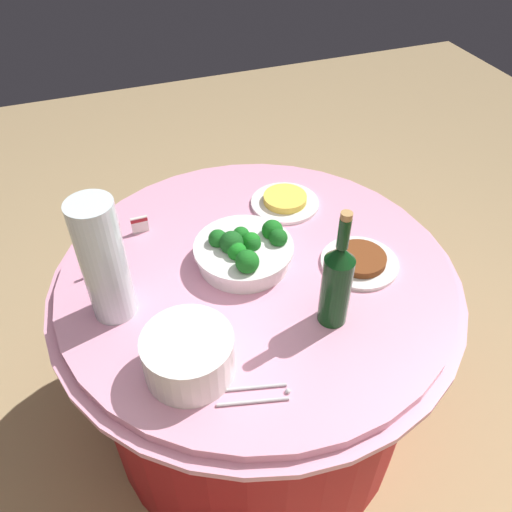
% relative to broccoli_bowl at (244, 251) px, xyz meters
% --- Properties ---
extents(ground_plane, '(6.00, 6.00, 0.00)m').
position_rel_broccoli_bowl_xyz_m(ground_plane, '(-0.02, 0.04, -0.78)').
color(ground_plane, tan).
extents(buffet_table, '(1.16, 1.16, 0.74)m').
position_rel_broccoli_bowl_xyz_m(buffet_table, '(-0.02, 0.04, -0.41)').
color(buffet_table, maroon).
rests_on(buffet_table, ground_plane).
extents(broccoli_bowl, '(0.28, 0.28, 0.12)m').
position_rel_broccoli_bowl_xyz_m(broccoli_bowl, '(0.00, 0.00, 0.00)').
color(broccoli_bowl, white).
rests_on(broccoli_bowl, buffet_table).
extents(plate_stack, '(0.21, 0.21, 0.11)m').
position_rel_broccoli_bowl_xyz_m(plate_stack, '(0.24, 0.30, 0.01)').
color(plate_stack, white).
rests_on(plate_stack, buffet_table).
extents(wine_bottle, '(0.07, 0.07, 0.34)m').
position_rel_broccoli_bowl_xyz_m(wine_bottle, '(-0.14, 0.27, 0.08)').
color(wine_bottle, '#0E3815').
rests_on(wine_bottle, buffet_table).
extents(decorative_fruit_vase, '(0.11, 0.11, 0.34)m').
position_rel_broccoli_bowl_xyz_m(decorative_fruit_vase, '(0.37, 0.06, 0.11)').
color(decorative_fruit_vase, silver).
rests_on(decorative_fruit_vase, buffet_table).
extents(serving_tongs, '(0.17, 0.08, 0.01)m').
position_rel_broccoli_bowl_xyz_m(serving_tongs, '(0.12, 0.42, -0.04)').
color(serving_tongs, silver).
rests_on(serving_tongs, buffet_table).
extents(food_plate_fried_egg, '(0.22, 0.22, 0.03)m').
position_rel_broccoli_bowl_xyz_m(food_plate_fried_egg, '(-0.21, -0.22, -0.03)').
color(food_plate_fried_egg, white).
rests_on(food_plate_fried_egg, buffet_table).
extents(food_plate_stir_fry, '(0.22, 0.22, 0.03)m').
position_rel_broccoli_bowl_xyz_m(food_plate_stir_fry, '(-0.30, 0.12, -0.03)').
color(food_plate_stir_fry, white).
rests_on(food_plate_stir_fry, buffet_table).
extents(label_placard_front, '(0.05, 0.01, 0.05)m').
position_rel_broccoli_bowl_xyz_m(label_placard_front, '(0.25, -0.24, -0.01)').
color(label_placard_front, white).
rests_on(label_placard_front, buffet_table).
extents(label_placard_mid, '(0.05, 0.02, 0.05)m').
position_rel_broccoli_bowl_xyz_m(label_placard_mid, '(0.40, -0.10, -0.01)').
color(label_placard_mid, white).
rests_on(label_placard_mid, buffet_table).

